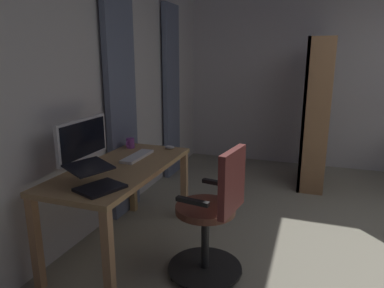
{
  "coord_description": "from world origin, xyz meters",
  "views": [
    {
      "loc": [
        2.61,
        -1.4,
        1.6
      ],
      "look_at": [
        0.22,
        -2.25,
        0.96
      ],
      "focal_mm": 32.54,
      "sensor_mm": 36.0,
      "label": 1
    }
  ],
  "objects_px": {
    "computer_keyboard": "(137,156)",
    "laptop": "(96,180)",
    "bookshelf": "(312,114)",
    "office_chair": "(213,218)",
    "desk": "(122,177)",
    "computer_mouse": "(170,147)",
    "mug_coffee": "(130,143)",
    "computer_monitor": "(83,141)"
  },
  "relations": [
    {
      "from": "laptop",
      "to": "bookshelf",
      "type": "bearing_deg",
      "value": 173.88
    },
    {
      "from": "desk",
      "to": "computer_mouse",
      "type": "relative_size",
      "value": 14.43
    },
    {
      "from": "office_chair",
      "to": "laptop",
      "type": "bearing_deg",
      "value": 124.1
    },
    {
      "from": "computer_monitor",
      "to": "laptop",
      "type": "bearing_deg",
      "value": 46.37
    },
    {
      "from": "laptop",
      "to": "office_chair",
      "type": "bearing_deg",
      "value": 135.86
    },
    {
      "from": "computer_keyboard",
      "to": "bookshelf",
      "type": "bearing_deg",
      "value": 143.59
    },
    {
      "from": "bookshelf",
      "to": "desk",
      "type": "bearing_deg",
      "value": -33.09
    },
    {
      "from": "desk",
      "to": "computer_mouse",
      "type": "height_order",
      "value": "computer_mouse"
    },
    {
      "from": "mug_coffee",
      "to": "computer_monitor",
      "type": "bearing_deg",
      "value": 0.59
    },
    {
      "from": "desk",
      "to": "computer_monitor",
      "type": "height_order",
      "value": "computer_monitor"
    },
    {
      "from": "bookshelf",
      "to": "office_chair",
      "type": "bearing_deg",
      "value": -14.63
    },
    {
      "from": "computer_keyboard",
      "to": "laptop",
      "type": "distance_m",
      "value": 0.75
    },
    {
      "from": "computer_monitor",
      "to": "computer_mouse",
      "type": "relative_size",
      "value": 5.78
    },
    {
      "from": "desk",
      "to": "computer_mouse",
      "type": "distance_m",
      "value": 0.66
    },
    {
      "from": "computer_mouse",
      "to": "computer_monitor",
      "type": "bearing_deg",
      "value": -24.39
    },
    {
      "from": "computer_keyboard",
      "to": "laptop",
      "type": "height_order",
      "value": "laptop"
    },
    {
      "from": "mug_coffee",
      "to": "bookshelf",
      "type": "distance_m",
      "value": 2.33
    },
    {
      "from": "computer_monitor",
      "to": "office_chair",
      "type": "bearing_deg",
      "value": 93.16
    },
    {
      "from": "office_chair",
      "to": "computer_monitor",
      "type": "distance_m",
      "value": 1.15
    },
    {
      "from": "office_chair",
      "to": "bookshelf",
      "type": "distance_m",
      "value": 2.44
    },
    {
      "from": "computer_monitor",
      "to": "computer_mouse",
      "type": "height_order",
      "value": "computer_monitor"
    },
    {
      "from": "computer_monitor",
      "to": "mug_coffee",
      "type": "height_order",
      "value": "computer_monitor"
    },
    {
      "from": "bookshelf",
      "to": "computer_keyboard",
      "type": "bearing_deg",
      "value": -36.41
    },
    {
      "from": "desk",
      "to": "bookshelf",
      "type": "relative_size",
      "value": 0.79
    },
    {
      "from": "computer_keyboard",
      "to": "office_chair",
      "type": "bearing_deg",
      "value": 64.09
    },
    {
      "from": "office_chair",
      "to": "computer_mouse",
      "type": "relative_size",
      "value": 9.93
    },
    {
      "from": "desk",
      "to": "computer_mouse",
      "type": "xyz_separation_m",
      "value": [
        -0.63,
        0.16,
        0.11
      ]
    },
    {
      "from": "computer_monitor",
      "to": "computer_mouse",
      "type": "bearing_deg",
      "value": 155.61
    },
    {
      "from": "office_chair",
      "to": "bookshelf",
      "type": "height_order",
      "value": "bookshelf"
    },
    {
      "from": "laptop",
      "to": "bookshelf",
      "type": "height_order",
      "value": "bookshelf"
    },
    {
      "from": "computer_monitor",
      "to": "mug_coffee",
      "type": "bearing_deg",
      "value": -179.41
    },
    {
      "from": "desk",
      "to": "laptop",
      "type": "xyz_separation_m",
      "value": [
        0.48,
        0.09,
        0.15
      ]
    },
    {
      "from": "desk",
      "to": "computer_monitor",
      "type": "distance_m",
      "value": 0.44
    },
    {
      "from": "computer_mouse",
      "to": "mug_coffee",
      "type": "xyz_separation_m",
      "value": [
        0.09,
        -0.38,
        0.03
      ]
    },
    {
      "from": "computer_mouse",
      "to": "mug_coffee",
      "type": "bearing_deg",
      "value": -76.91
    },
    {
      "from": "computer_keyboard",
      "to": "desk",
      "type": "bearing_deg",
      "value": -1.26
    },
    {
      "from": "computer_keyboard",
      "to": "laptop",
      "type": "relative_size",
      "value": 0.99
    },
    {
      "from": "laptop",
      "to": "mug_coffee",
      "type": "xyz_separation_m",
      "value": [
        -1.02,
        -0.31,
        -0.01
      ]
    },
    {
      "from": "office_chair",
      "to": "mug_coffee",
      "type": "distance_m",
      "value": 1.28
    },
    {
      "from": "office_chair",
      "to": "laptop",
      "type": "distance_m",
      "value": 0.87
    },
    {
      "from": "computer_monitor",
      "to": "laptop",
      "type": "height_order",
      "value": "computer_monitor"
    },
    {
      "from": "desk",
      "to": "laptop",
      "type": "height_order",
      "value": "laptop"
    }
  ]
}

